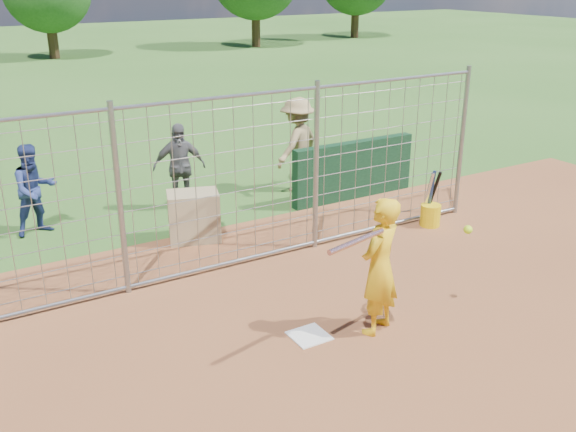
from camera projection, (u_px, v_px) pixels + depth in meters
ground at (300, 329)px, 7.79m from camera, size 100.00×100.00×0.00m
home_plate at (309, 336)px, 7.62m from camera, size 0.43×0.43×0.02m
dugout_wall at (354, 170)px, 12.10m from camera, size 2.60×0.20×1.10m
batter at (380, 267)px, 7.46m from camera, size 0.73×0.62×1.69m
bystander_a at (35, 190)px, 10.38m from camera, size 0.83×0.71×1.51m
bystander_b at (179, 167)px, 11.42m from camera, size 1.00×0.60×1.59m
bystander_c at (297, 145)px, 12.41m from camera, size 1.36×1.14×1.83m
equipment_bin at (194, 216)px, 10.24m from camera, size 0.93×0.77×0.80m
equipment_in_play at (386, 238)px, 6.97m from camera, size 2.05×0.26×0.25m
bucket_with_bats at (430, 212)px, 10.86m from camera, size 0.34×0.37×0.98m
backstop_fence at (226, 186)px, 8.94m from camera, size 9.08×0.08×2.60m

